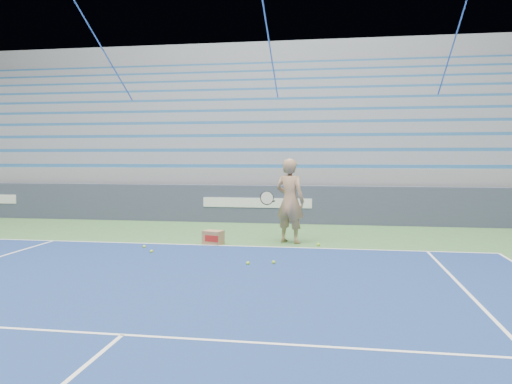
% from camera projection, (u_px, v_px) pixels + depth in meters
% --- Properties ---
extents(sponsor_barrier, '(30.00, 0.32, 1.10)m').
position_uv_depth(sponsor_barrier, '(258.00, 204.00, 14.67)').
color(sponsor_barrier, '#393F56').
rests_on(sponsor_barrier, ground).
extents(bleachers, '(31.00, 9.15, 7.30)m').
position_uv_depth(bleachers, '(279.00, 147.00, 20.18)').
color(bleachers, gray).
rests_on(bleachers, ground).
extents(tennis_player, '(1.01, 0.96, 1.89)m').
position_uv_depth(tennis_player, '(290.00, 201.00, 11.16)').
color(tennis_player, tan).
rests_on(tennis_player, ground).
extents(ball_box, '(0.48, 0.41, 0.31)m').
position_uv_depth(ball_box, '(213.00, 238.00, 11.00)').
color(ball_box, '#986F49').
rests_on(ball_box, ground).
extents(tennis_ball_0, '(0.07, 0.07, 0.07)m').
position_uv_depth(tennis_ball_0, '(144.00, 247.00, 10.55)').
color(tennis_ball_0, '#ACE22E').
rests_on(tennis_ball_0, ground).
extents(tennis_ball_1, '(0.07, 0.07, 0.07)m').
position_uv_depth(tennis_ball_1, '(274.00, 262.00, 8.97)').
color(tennis_ball_1, '#ACE22E').
rests_on(tennis_ball_1, ground).
extents(tennis_ball_2, '(0.07, 0.07, 0.07)m').
position_uv_depth(tennis_ball_2, '(319.00, 244.00, 10.82)').
color(tennis_ball_2, '#ACE22E').
rests_on(tennis_ball_2, ground).
extents(tennis_ball_3, '(0.07, 0.07, 0.07)m').
position_uv_depth(tennis_ball_3, '(152.00, 251.00, 10.01)').
color(tennis_ball_3, '#ACE22E').
rests_on(tennis_ball_3, ground).
extents(tennis_ball_4, '(0.07, 0.07, 0.07)m').
position_uv_depth(tennis_ball_4, '(248.00, 263.00, 8.89)').
color(tennis_ball_4, '#ACE22E').
rests_on(tennis_ball_4, ground).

